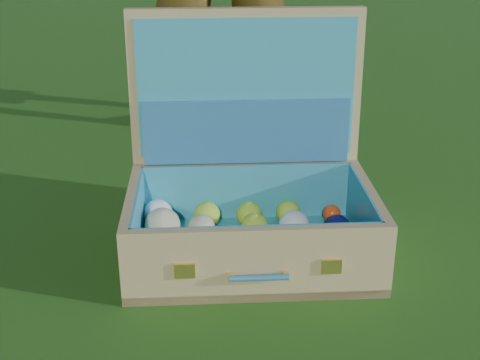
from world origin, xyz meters
name	(u,v)px	position (x,y,z in m)	size (l,w,h in m)	color
ground	(238,226)	(0.00, 0.00, 0.00)	(60.00, 60.00, 0.00)	#215114
suitcase	(248,187)	(-0.01, -0.10, 0.15)	(0.66, 0.56, 0.54)	tan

